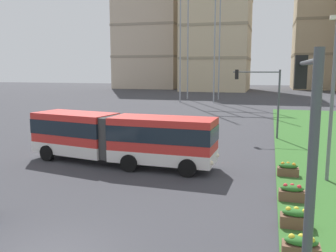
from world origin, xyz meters
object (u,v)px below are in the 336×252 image
Objects in this scene: car_navy_sedan at (123,127)px; traffic_light_near_right at (305,153)px; flower_planter_3 at (288,169)px; apartment_tower_west at (149,12)px; traffic_light_far_right at (263,91)px; flower_planter_2 at (292,193)px; articulated_bus at (120,137)px; flower_planter_1 at (296,218)px; apartment_tower_centre at (322,23)px; flower_planter_0 at (301,247)px; apartment_tower_westcentre at (218,14)px; streetlight_median at (333,92)px.

car_navy_sedan is 25.95m from traffic_light_near_right.
flower_planter_3 is at bearing -35.06° from car_navy_sedan.
traffic_light_far_right is at bearing -65.20° from apartment_tower_west.
articulated_bus is at bearing 157.67° from flower_planter_2.
traffic_light_far_right reaches higher than flower_planter_2.
apartment_tower_centre is (12.50, 104.42, 18.69)m from flower_planter_1.
apartment_tower_centre reaches higher than flower_planter_3.
traffic_light_near_right is at bearing -92.58° from flower_planter_2.
traffic_light_near_right reaches higher than traffic_light_far_right.
apartment_tower_centre is at bearing 83.32° from flower_planter_0.
flower_planter_1 is at bearing -34.99° from articulated_bus.
flower_planter_1 is 2.82m from flower_planter_2.
apartment_tower_centre is at bearing 77.15° from articulated_bus.
flower_planter_1 is at bearing -90.00° from flower_planter_2.
apartment_tower_west is at bearing 112.07° from flower_planter_2.
articulated_bus is 1.98× the size of traffic_light_near_right.
apartment_tower_westcentre is (-15.71, 88.43, 20.17)m from flower_planter_1.
flower_planter_2 is 89.34m from apartment_tower_westcentre.
flower_planter_3 is at bearing -67.06° from apartment_tower_west.
car_navy_sedan is at bearing 144.94° from flower_planter_3.
car_navy_sedan is at bearing -172.24° from traffic_light_far_right.
articulated_bus is 2.63× the size of car_navy_sedan.
streetlight_median is 85.41m from apartment_tower_westcentre.
apartment_tower_centre reaches higher than traffic_light_far_right.
streetlight_median is (1.90, -0.30, 4.17)m from flower_planter_3.
apartment_tower_centre reaches higher than traffic_light_near_right.
articulated_bus is at bearing -72.61° from apartment_tower_west.
apartment_tower_westcentre is at bearing 100.07° from flower_planter_1.
articulated_bus is 83.97m from apartment_tower_westcentre.
flower_planter_1 and flower_planter_2 have the same top height.
articulated_bus is 16.14m from traffic_light_near_right.
apartment_tower_west is at bearing 111.02° from flower_planter_0.
streetlight_median is (1.90, 6.40, 4.17)m from flower_planter_1.
car_navy_sedan is 12.29m from traffic_light_far_right.
apartment_tower_centre is at bearing 82.71° from flower_planter_3.
flower_planter_0 is 0.18× the size of traffic_light_near_right.
apartment_tower_west is at bearing 111.47° from flower_planter_1.
flower_planter_1 is (13.42, -16.12, -0.33)m from car_navy_sedan.
apartment_tower_west is at bearing -169.34° from apartment_tower_centre.
flower_planter_0 is 1.00× the size of flower_planter_2.
apartment_tower_centre is (49.89, 9.39, -3.68)m from apartment_tower_west.
articulated_bus is 0.26× the size of apartment_tower_west.
streetlight_median is (1.90, 8.67, 4.17)m from flower_planter_0.
flower_planter_1 is at bearing -84.63° from traffic_light_far_right.
articulated_bus is at bearing 177.84° from streetlight_median.
flower_planter_3 is 85.63m from apartment_tower_westcentre.
streetlight_median is at bearing -66.10° from apartment_tower_west.
articulated_bus is 2.10× the size of traffic_light_far_right.
apartment_tower_westcentre is (-14.04, 70.71, 16.64)m from traffic_light_far_right.
flower_planter_1 is 0.13× the size of streetlight_median.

